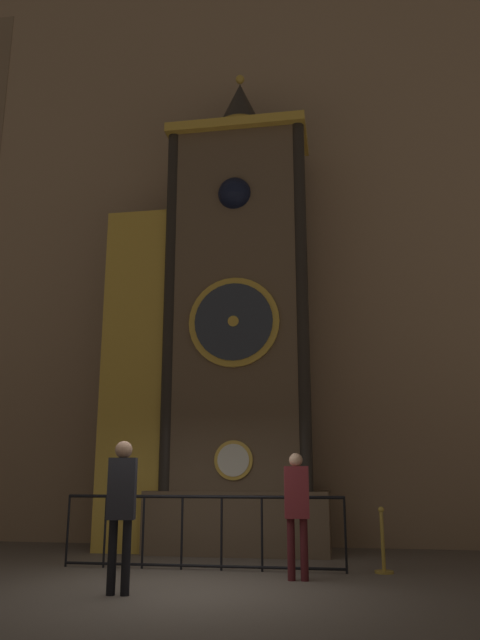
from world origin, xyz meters
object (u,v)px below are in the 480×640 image
at_px(visitor_near, 122,500).
at_px(visitor_far, 297,503).
at_px(clock_tower, 218,334).
at_px(stanchion_post, 383,552).

distance_m(visitor_near, visitor_far, 2.51).
relative_size(clock_tower, stanchion_post, 10.72).
xyz_separation_m(clock_tower, stanchion_post, (2.96, -2.10, -3.89)).
relative_size(visitor_near, stanchion_post, 1.94).
height_order(visitor_far, stanchion_post, visitor_far).
xyz_separation_m(clock_tower, visitor_far, (1.75, -2.99, -3.16)).
height_order(clock_tower, visitor_near, clock_tower).
xyz_separation_m(visitor_near, visitor_far, (2.09, 1.40, -0.09)).
distance_m(clock_tower, stanchion_post, 5.32).
relative_size(visitor_near, visitor_far, 1.07).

